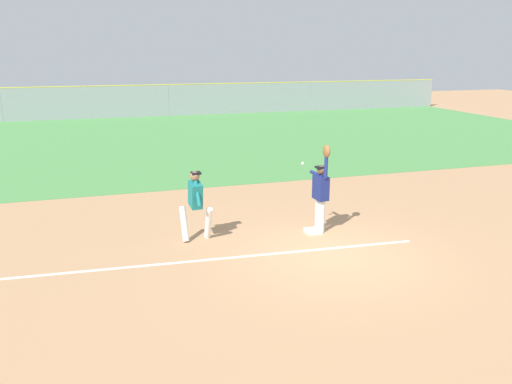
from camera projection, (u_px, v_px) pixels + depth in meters
name	position (u px, v px, depth m)	size (l,w,h in m)	color
ground_plane	(331.00, 254.00, 11.76)	(80.48, 80.48, 0.00)	tan
outfield_grass	(196.00, 138.00, 27.01)	(42.49, 19.91, 0.01)	#4C8C47
chalk_foul_line	(159.00, 264.00, 11.19)	(12.00, 0.10, 0.01)	white
first_base	(313.00, 231.00, 13.15)	(0.38, 0.38, 0.08)	white
fielder	(321.00, 189.00, 12.94)	(0.30, 0.90, 2.28)	silver
runner	(196.00, 201.00, 12.37)	(0.75, 0.84, 1.72)	white
baseball	(303.00, 163.00, 12.83)	(0.07, 0.07, 0.07)	white
outfield_fence	(168.00, 100.00, 35.89)	(42.57, 0.08, 2.18)	#93999E
parked_car_red	(68.00, 104.00, 37.78)	(4.59, 2.52, 1.25)	#B21E1E
parked_car_green	(141.00, 102.00, 39.07)	(4.46, 2.24, 1.25)	#1E6B33
parked_car_tan	(207.00, 101.00, 39.98)	(4.53, 2.38, 1.25)	tan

